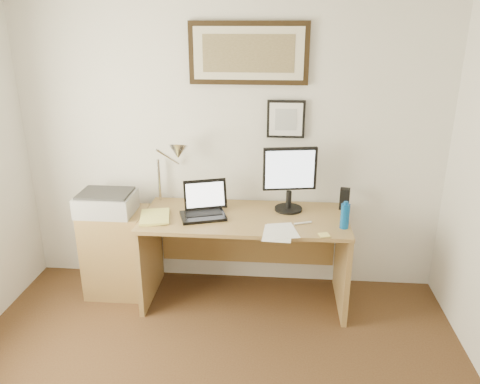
# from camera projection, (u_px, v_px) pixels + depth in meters

# --- Properties ---
(wall_back) EXTENTS (3.50, 0.02, 2.50)m
(wall_back) POSITION_uv_depth(u_px,v_px,m) (230.00, 142.00, 3.83)
(wall_back) COLOR white
(wall_back) RESTS_ON ground
(side_cabinet) EXTENTS (0.50, 0.40, 0.73)m
(side_cabinet) POSITION_uv_depth(u_px,v_px,m) (118.00, 252.00, 3.91)
(side_cabinet) COLOR olive
(side_cabinet) RESTS_ON floor
(water_bottle) EXTENTS (0.07, 0.07, 0.19)m
(water_bottle) POSITION_uv_depth(u_px,v_px,m) (345.00, 216.00, 3.41)
(water_bottle) COLOR #0B4C94
(water_bottle) RESTS_ON desk
(bottle_cap) EXTENTS (0.03, 0.03, 0.02)m
(bottle_cap) POSITION_uv_depth(u_px,v_px,m) (346.00, 203.00, 3.37)
(bottle_cap) COLOR #0B4C94
(bottle_cap) RESTS_ON water_bottle
(speaker) EXTENTS (0.09, 0.08, 0.17)m
(speaker) POSITION_uv_depth(u_px,v_px,m) (345.00, 199.00, 3.76)
(speaker) COLOR black
(speaker) RESTS_ON desk
(paper_sheet_a) EXTENTS (0.22, 0.30, 0.00)m
(paper_sheet_a) POSITION_uv_depth(u_px,v_px,m) (277.00, 233.00, 3.35)
(paper_sheet_a) COLOR white
(paper_sheet_a) RESTS_ON desk
(paper_sheet_b) EXTENTS (0.24, 0.31, 0.00)m
(paper_sheet_b) POSITION_uv_depth(u_px,v_px,m) (283.00, 231.00, 3.39)
(paper_sheet_b) COLOR white
(paper_sheet_b) RESTS_ON desk
(sticky_pad) EXTENTS (0.09, 0.09, 0.01)m
(sticky_pad) POSITION_uv_depth(u_px,v_px,m) (324.00, 235.00, 3.31)
(sticky_pad) COLOR #F6E474
(sticky_pad) RESTS_ON desk
(marker_pen) EXTENTS (0.14, 0.06, 0.02)m
(marker_pen) POSITION_uv_depth(u_px,v_px,m) (303.00, 223.00, 3.50)
(marker_pen) COLOR white
(marker_pen) RESTS_ON desk
(book) EXTENTS (0.28, 0.34, 0.02)m
(book) POSITION_uv_depth(u_px,v_px,m) (140.00, 218.00, 3.59)
(book) COLOR #DDDB68
(book) RESTS_ON desk
(desk) EXTENTS (1.60, 0.70, 0.75)m
(desk) POSITION_uv_depth(u_px,v_px,m) (245.00, 239.00, 3.81)
(desk) COLOR olive
(desk) RESTS_ON floor
(laptop) EXTENTS (0.40, 0.39, 0.26)m
(laptop) POSITION_uv_depth(u_px,v_px,m) (204.00, 208.00, 3.65)
(laptop) COLOR black
(laptop) RESTS_ON desk
(lcd_monitor) EXTENTS (0.42, 0.22, 0.52)m
(lcd_monitor) POSITION_uv_depth(u_px,v_px,m) (290.00, 176.00, 3.66)
(lcd_monitor) COLOR black
(lcd_monitor) RESTS_ON desk
(printer) EXTENTS (0.44, 0.34, 0.18)m
(printer) POSITION_uv_depth(u_px,v_px,m) (106.00, 203.00, 3.73)
(printer) COLOR #ABABAD
(printer) RESTS_ON side_cabinet
(desk_lamp) EXTENTS (0.29, 0.27, 0.53)m
(desk_lamp) POSITION_uv_depth(u_px,v_px,m) (176.00, 154.00, 3.71)
(desk_lamp) COLOR silver
(desk_lamp) RESTS_ON desk
(picture_large) EXTENTS (0.92, 0.04, 0.47)m
(picture_large) POSITION_uv_depth(u_px,v_px,m) (249.00, 53.00, 3.55)
(picture_large) COLOR black
(picture_large) RESTS_ON wall_back
(picture_small) EXTENTS (0.30, 0.03, 0.30)m
(picture_small) POSITION_uv_depth(u_px,v_px,m) (286.00, 119.00, 3.70)
(picture_small) COLOR black
(picture_small) RESTS_ON wall_back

